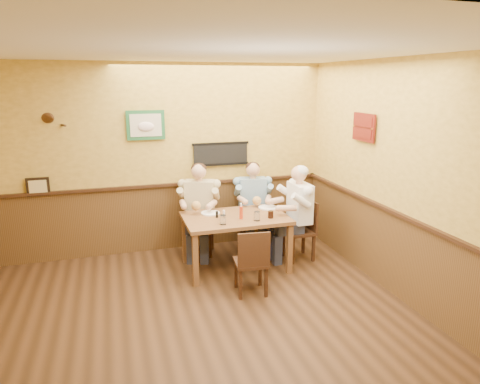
# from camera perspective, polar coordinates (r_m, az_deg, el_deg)

# --- Properties ---
(room) EXTENTS (5.02, 5.03, 2.81)m
(room) POSITION_cam_1_polar(r_m,az_deg,el_deg) (4.16, -4.95, 2.81)
(room) COLOR #321E0F
(room) RESTS_ON ground
(dining_table) EXTENTS (1.40, 0.90, 0.75)m
(dining_table) POSITION_cam_1_polar(r_m,az_deg,el_deg) (5.84, -0.61, -4.12)
(dining_table) COLOR brown
(dining_table) RESTS_ON ground
(chair_back_left) EXTENTS (0.51, 0.51, 0.87)m
(chair_back_left) POSITION_cam_1_polar(r_m,az_deg,el_deg) (6.43, -5.32, -4.51)
(chair_back_left) COLOR #3D2313
(chair_back_left) RESTS_ON ground
(chair_back_right) EXTENTS (0.45, 0.45, 0.84)m
(chair_back_right) POSITION_cam_1_polar(r_m,az_deg,el_deg) (6.74, 1.65, -3.68)
(chair_back_right) COLOR #3D2313
(chair_back_right) RESTS_ON ground
(chair_right_end) EXTENTS (0.41, 0.41, 0.87)m
(chair_right_end) POSITION_cam_1_polar(r_m,az_deg,el_deg) (6.27, 7.84, -5.07)
(chair_right_end) COLOR #3D2313
(chair_right_end) RESTS_ON ground
(chair_near_side) EXTENTS (0.43, 0.43, 0.84)m
(chair_near_side) POSITION_cam_1_polar(r_m,az_deg,el_deg) (5.26, 1.44, -9.13)
(chair_near_side) COLOR #3D2313
(chair_near_side) RESTS_ON ground
(diner_tan_shirt) EXTENTS (0.72, 0.72, 1.24)m
(diner_tan_shirt) POSITION_cam_1_polar(r_m,az_deg,el_deg) (6.37, -5.36, -2.92)
(diner_tan_shirt) COLOR beige
(diner_tan_shirt) RESTS_ON ground
(diner_blue_polo) EXTENTS (0.64, 0.64, 1.20)m
(diner_blue_polo) POSITION_cam_1_polar(r_m,az_deg,el_deg) (6.68, 1.66, -2.22)
(diner_blue_polo) COLOR #789BB5
(diner_blue_polo) RESTS_ON ground
(diner_white_elder) EXTENTS (0.59, 0.59, 1.25)m
(diner_white_elder) POSITION_cam_1_polar(r_m,az_deg,el_deg) (6.21, 7.90, -3.44)
(diner_white_elder) COLOR white
(diner_white_elder) RESTS_ON ground
(water_glass_left) EXTENTS (0.09, 0.09, 0.12)m
(water_glass_left) POSITION_cam_1_polar(r_m,az_deg,el_deg) (5.48, -2.30, -3.71)
(water_glass_left) COLOR silver
(water_glass_left) RESTS_ON dining_table
(water_glass_mid) EXTENTS (0.09, 0.09, 0.12)m
(water_glass_mid) POSITION_cam_1_polar(r_m,az_deg,el_deg) (5.63, 2.28, -3.23)
(water_glass_mid) COLOR silver
(water_glass_mid) RESTS_ON dining_table
(cola_tumbler) EXTENTS (0.08, 0.08, 0.10)m
(cola_tumbler) POSITION_cam_1_polar(r_m,az_deg,el_deg) (5.75, 4.11, -3.00)
(cola_tumbler) COLOR black
(cola_tumbler) RESTS_ON dining_table
(hot_sauce_bottle) EXTENTS (0.06, 0.06, 0.19)m
(hot_sauce_bottle) POSITION_cam_1_polar(r_m,az_deg,el_deg) (5.68, 0.15, -2.66)
(hot_sauce_bottle) COLOR red
(hot_sauce_bottle) RESTS_ON dining_table
(salt_shaker) EXTENTS (0.03, 0.03, 0.08)m
(salt_shaker) POSITION_cam_1_polar(r_m,az_deg,el_deg) (5.83, -2.16, -2.81)
(salt_shaker) COLOR white
(salt_shaker) RESTS_ON dining_table
(pepper_shaker) EXTENTS (0.05, 0.05, 0.09)m
(pepper_shaker) POSITION_cam_1_polar(r_m,az_deg,el_deg) (5.76, -3.10, -2.99)
(pepper_shaker) COLOR black
(pepper_shaker) RESTS_ON dining_table
(plate_far_left) EXTENTS (0.30, 0.30, 0.02)m
(plate_far_left) POSITION_cam_1_polar(r_m,az_deg,el_deg) (5.94, -3.96, -2.80)
(plate_far_left) COLOR white
(plate_far_left) RESTS_ON dining_table
(plate_far_right) EXTENTS (0.33, 0.33, 0.02)m
(plate_far_right) POSITION_cam_1_polar(r_m,az_deg,el_deg) (6.20, 3.72, -2.06)
(plate_far_right) COLOR white
(plate_far_right) RESTS_ON dining_table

